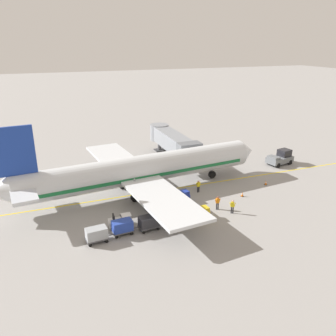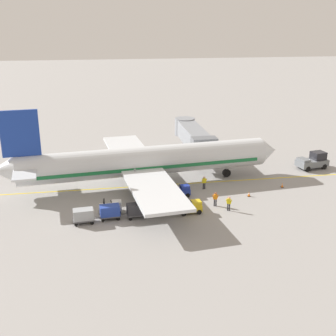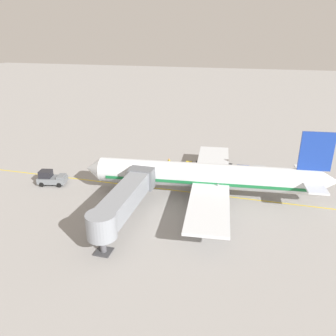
{
  "view_description": "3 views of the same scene",
  "coord_description": "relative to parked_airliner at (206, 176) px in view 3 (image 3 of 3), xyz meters",
  "views": [
    {
      "loc": [
        40.59,
        -12.69,
        19.18
      ],
      "look_at": [
        1.81,
        2.28,
        3.87
      ],
      "focal_mm": 37.01,
      "sensor_mm": 36.0,
      "label": 1
    },
    {
      "loc": [
        51.83,
        -6.61,
        20.19
      ],
      "look_at": [
        0.59,
        2.1,
        2.51
      ],
      "focal_mm": 46.09,
      "sensor_mm": 36.0,
      "label": 2
    },
    {
      "loc": [
        -45.37,
        -6.99,
        22.82
      ],
      "look_at": [
        0.7,
        5.45,
        3.38
      ],
      "focal_mm": 35.44,
      "sensor_mm": 36.0,
      "label": 3
    }
  ],
  "objects": [
    {
      "name": "ground_plane",
      "position": [
        0.48,
        0.78,
        -3.19
      ],
      "size": [
        400.0,
        400.0,
        0.0
      ],
      "primitive_type": "plane",
      "color": "gray"
    },
    {
      "name": "gate_lead_in_line",
      "position": [
        0.48,
        0.78,
        -3.18
      ],
      "size": [
        0.24,
        80.0,
        0.01
      ],
      "primitive_type": "cube",
      "color": "gold",
      "rests_on": "ground"
    },
    {
      "name": "parked_airliner",
      "position": [
        0.0,
        0.0,
        0.0
      ],
      "size": [
        30.38,
        37.35,
        10.63
      ],
      "color": "silver",
      "rests_on": "ground"
    },
    {
      "name": "jet_bridge",
      "position": [
        -10.65,
        8.81,
        0.27
      ],
      "size": [
        15.86,
        3.5,
        4.98
      ],
      "color": "gray",
      "rests_on": "ground"
    },
    {
      "name": "pushback_tractor",
      "position": [
        -2.56,
        24.77,
        -2.09
      ],
      "size": [
        3.01,
        4.74,
        2.4
      ],
      "color": "slate",
      "rests_on": "ground"
    },
    {
      "name": "baggage_tug_lead",
      "position": [
        8.11,
        -4.69,
        -2.47
      ],
      "size": [
        1.42,
        2.57,
        1.62
      ],
      "color": "silver",
      "rests_on": "ground"
    },
    {
      "name": "baggage_tug_trailing",
      "position": [
        9.6,
        4.02,
        -2.47
      ],
      "size": [
        1.43,
        2.58,
        1.62
      ],
      "color": "gold",
      "rests_on": "ground"
    },
    {
      "name": "baggage_tug_spare",
      "position": [
        4.69,
        3.76,
        -2.47
      ],
      "size": [
        1.53,
        2.62,
        1.62
      ],
      "color": "#1E339E",
      "rests_on": "ground"
    },
    {
      "name": "baggage_cart_front",
      "position": [
        9.12,
        0.76,
        -2.24
      ],
      "size": [
        1.48,
        2.95,
        1.58
      ],
      "color": "#4C4C51",
      "rests_on": "ground"
    },
    {
      "name": "baggage_cart_second_in_train",
      "position": [
        9.72,
        -2.01,
        -2.24
      ],
      "size": [
        1.48,
        2.95,
        1.58
      ],
      "color": "#4C4C51",
      "rests_on": "ground"
    },
    {
      "name": "baggage_cart_third_in_train",
      "position": [
        9.64,
        -4.9,
        -2.24
      ],
      "size": [
        1.48,
        2.95,
        1.58
      ],
      "color": "#4C4C51",
      "rests_on": "ground"
    },
    {
      "name": "baggage_cart_tail_end",
      "position": [
        10.18,
        -7.69,
        -2.24
      ],
      "size": [
        1.48,
        2.95,
        1.58
      ],
      "color": "#4C4C51",
      "rests_on": "ground"
    },
    {
      "name": "ground_crew_wing_walker",
      "position": [
        8.14,
        7.2,
        -2.23
      ],
      "size": [
        0.28,
        0.73,
        1.69
      ],
      "color": "#232328",
      "rests_on": "ground"
    },
    {
      "name": "ground_crew_loader",
      "position": [
        9.66,
        8.34,
        -2.23
      ],
      "size": [
        0.48,
        0.65,
        1.69
      ],
      "color": "#232328",
      "rests_on": "ground"
    },
    {
      "name": "ground_crew_marshaller",
      "position": [
        2.77,
        7.24,
        -2.23
      ],
      "size": [
        0.28,
        0.73,
        1.69
      ],
      "color": "#232328",
      "rests_on": "ground"
    },
    {
      "name": "safety_cone_nose_left",
      "position": [
        6.05,
        12.06,
        -2.9
      ],
      "size": [
        0.36,
        0.36,
        0.59
      ],
      "color": "black",
      "rests_on": "ground"
    },
    {
      "name": "safety_cone_nose_right",
      "position": [
        3.87,
        17.32,
        -2.9
      ],
      "size": [
        0.36,
        0.36,
        0.59
      ],
      "color": "black",
      "rests_on": "ground"
    }
  ]
}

